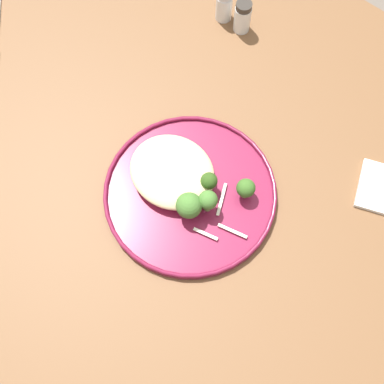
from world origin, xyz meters
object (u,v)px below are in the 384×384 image
seared_scallop_front_small (157,160)px  seared_scallop_on_noodles (175,156)px  salt_shaker (224,5)px  broccoli_floret_left_leaning (209,182)px  broccoli_floret_right_tilted (189,206)px  broccoli_floret_small_sprig (246,188)px  seared_scallop_right_edge (161,192)px  seared_scallop_tiny_bay (167,148)px  broccoli_floret_near_rim (208,201)px  pepper_shaker (243,17)px  seared_scallop_tilted_round (192,159)px  dinner_plate (192,195)px  seared_scallop_left_edge (153,148)px

seared_scallop_front_small → seared_scallop_on_noodles: seared_scallop_front_small is taller
salt_shaker → seared_scallop_front_small: bearing=-71.3°
salt_shaker → broccoli_floret_left_leaning: bearing=-56.0°
broccoli_floret_right_tilted → salt_shaker: (-0.21, 0.36, -0.01)m
broccoli_floret_small_sprig → seared_scallop_right_edge: bearing=-140.9°
seared_scallop_tiny_bay → broccoli_floret_near_rim: size_ratio=0.62×
seared_scallop_front_small → broccoli_floret_right_tilted: broccoli_floret_right_tilted is taller
seared_scallop_on_noodles → pepper_shaker: size_ratio=0.51×
seared_scallop_tilted_round → broccoli_floret_small_sprig: (0.11, 0.01, 0.02)m
broccoli_floret_near_rim → salt_shaker: (-0.23, 0.34, -0.01)m
dinner_plate → seared_scallop_front_small: 0.08m
seared_scallop_left_edge → salt_shaker: size_ratio=0.36×
dinner_plate → seared_scallop_front_small: size_ratio=8.20×
dinner_plate → seared_scallop_tilted_round: seared_scallop_tilted_round is taller
seared_scallop_tiny_bay → salt_shaker: salt_shaker is taller
seared_scallop_tilted_round → pepper_shaker: pepper_shaker is taller
seared_scallop_on_noodles → broccoli_floret_right_tilted: (0.08, -0.06, 0.02)m
seared_scallop_left_edge → pepper_shaker: 0.32m
seared_scallop_left_edge → broccoli_floret_near_rim: 0.14m
seared_scallop_left_edge → pepper_shaker: (-0.05, 0.31, 0.01)m
seared_scallop_right_edge → pepper_shaker: bearing=106.6°
seared_scallop_tilted_round → pepper_shaker: 0.31m
seared_scallop_tilted_round → seared_scallop_right_edge: 0.08m
seared_scallop_right_edge → broccoli_floret_near_rim: (0.07, 0.03, 0.02)m
seared_scallop_front_small → broccoli_floret_near_rim: bearing=-5.0°
seared_scallop_tilted_round → seared_scallop_on_noodles: seared_scallop_on_noodles is taller
seared_scallop_left_edge → broccoli_floret_near_rim: (0.14, -0.02, 0.02)m
broccoli_floret_near_rim → pepper_shaker: pepper_shaker is taller
seared_scallop_tilted_round → seared_scallop_right_edge: same height
seared_scallop_right_edge → broccoli_floret_near_rim: size_ratio=0.60×
broccoli_floret_left_leaning → salt_shaker: salt_shaker is taller
broccoli_floret_small_sprig → broccoli_floret_left_leaning: bearing=-151.2°
pepper_shaker → seared_scallop_left_edge: bearing=-81.7°
seared_scallop_tiny_bay → pepper_shaker: (-0.06, 0.30, 0.01)m
seared_scallop_on_noodles → seared_scallop_tiny_bay: size_ratio=1.03×
pepper_shaker → seared_scallop_tilted_round: bearing=-68.8°
seared_scallop_front_small → broccoli_floret_right_tilted: bearing=-19.8°
dinner_plate → broccoli_floret_right_tilted: broccoli_floret_right_tilted is taller
seared_scallop_left_edge → salt_shaker: bearing=106.0°
seared_scallop_front_small → broccoli_floret_right_tilted: (0.10, -0.04, 0.02)m
seared_scallop_tiny_bay → broccoli_floret_small_sprig: (0.15, 0.02, 0.02)m
seared_scallop_tilted_round → broccoli_floret_near_rim: bearing=-34.4°
salt_shaker → pepper_shaker: (0.04, 0.00, 0.00)m
seared_scallop_right_edge → broccoli_floret_small_sprig: (0.11, 0.09, 0.02)m
seared_scallop_on_noodles → broccoli_floret_left_leaning: size_ratio=0.73×
seared_scallop_tiny_bay → broccoli_floret_near_rim: (0.12, -0.04, 0.02)m
seared_scallop_on_noodles → pepper_shaker: pepper_shaker is taller
broccoli_floret_small_sprig → salt_shaker: 0.38m
broccoli_floret_near_rim → seared_scallop_right_edge: bearing=-158.4°
broccoli_floret_right_tilted → pepper_shaker: (-0.17, 0.36, -0.01)m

